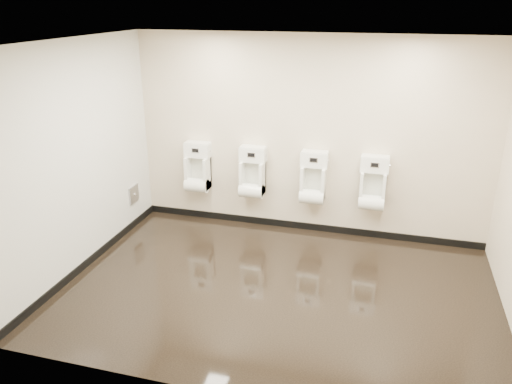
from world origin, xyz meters
TOP-DOWN VIEW (x-y plane):
  - ground at (0.00, 0.00)m, footprint 5.00×3.50m
  - ceiling at (0.00, 0.00)m, footprint 5.00×3.50m
  - back_wall at (0.00, 1.75)m, footprint 5.00×0.02m
  - front_wall at (0.00, -1.75)m, footprint 5.00×0.02m
  - left_wall at (-2.50, 0.00)m, footprint 0.02×3.50m
  - tile_overlay_left at (-2.50, 0.00)m, footprint 0.01×3.50m
  - skirting_back at (0.00, 1.74)m, footprint 5.00×0.02m
  - skirting_left at (-2.49, 0.00)m, footprint 0.02×3.50m
  - access_panel at (-2.48, 1.20)m, footprint 0.04×0.25m
  - urinal_0 at (-1.62, 1.62)m, footprint 0.39×0.29m
  - urinal_1 at (-0.77, 1.62)m, footprint 0.39×0.29m
  - urinal_2 at (0.12, 1.62)m, footprint 0.39×0.29m
  - urinal_3 at (0.94, 1.62)m, footprint 0.39×0.29m

SIDE VIEW (x-z plane):
  - ground at x=0.00m, z-range 0.00..0.00m
  - skirting_back at x=0.00m, z-range 0.00..0.10m
  - skirting_left at x=-2.49m, z-range 0.00..0.10m
  - access_panel at x=-2.48m, z-range 0.38..0.62m
  - urinal_0 at x=-1.62m, z-range 0.44..1.17m
  - urinal_1 at x=-0.77m, z-range 0.44..1.17m
  - urinal_2 at x=0.12m, z-range 0.44..1.17m
  - urinal_3 at x=0.94m, z-range 0.44..1.17m
  - back_wall at x=0.00m, z-range 0.00..2.80m
  - front_wall at x=0.00m, z-range 0.00..2.80m
  - left_wall at x=-2.50m, z-range 0.00..2.80m
  - tile_overlay_left at x=-2.50m, z-range 0.00..2.80m
  - ceiling at x=0.00m, z-range 2.80..2.80m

